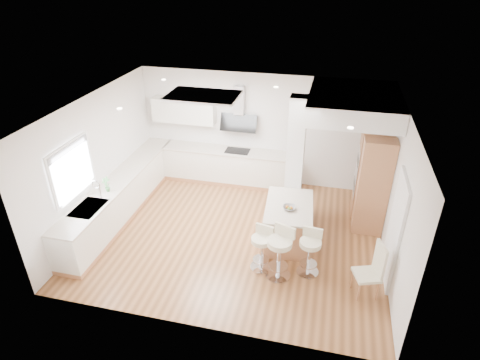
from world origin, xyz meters
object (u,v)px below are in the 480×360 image
(bar_stool_b, at_px, (280,250))
(bar_stool_c, at_px, (310,250))
(dining_chair, at_px, (373,269))
(bar_stool_a, at_px, (262,246))
(peninsula, at_px, (288,223))

(bar_stool_b, distance_m, bar_stool_c, 0.56)
(bar_stool_c, relative_size, dining_chair, 0.88)
(bar_stool_c, distance_m, dining_chair, 1.12)
(bar_stool_a, xyz_separation_m, bar_stool_b, (0.36, -0.14, 0.08))
(bar_stool_b, bearing_deg, bar_stool_a, 179.77)
(peninsula, bearing_deg, dining_chair, -41.18)
(bar_stool_a, distance_m, bar_stool_b, 0.39)
(peninsula, relative_size, bar_stool_c, 1.59)
(peninsula, bearing_deg, bar_stool_c, -64.45)
(bar_stool_a, xyz_separation_m, bar_stool_c, (0.87, 0.07, 0.02))
(peninsula, bearing_deg, bar_stool_b, -95.02)
(peninsula, distance_m, bar_stool_b, 1.10)
(bar_stool_b, bearing_deg, dining_chair, 18.35)
(bar_stool_a, relative_size, bar_stool_b, 0.86)
(bar_stool_b, height_order, bar_stool_c, bar_stool_b)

